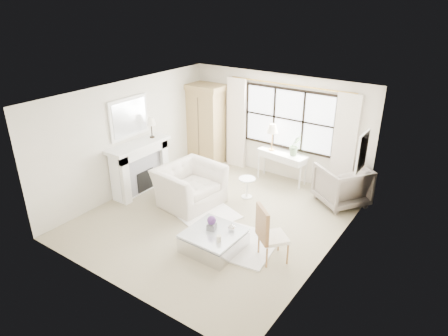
{
  "coord_description": "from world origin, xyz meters",
  "views": [
    {
      "loc": [
        4.45,
        -6.08,
        4.55
      ],
      "look_at": [
        0.09,
        0.2,
        1.13
      ],
      "focal_mm": 32.0,
      "sensor_mm": 36.0,
      "label": 1
    }
  ],
  "objects": [
    {
      "name": "ceiling",
      "position": [
        0.0,
        0.0,
        2.7
      ],
      "size": [
        5.5,
        5.5,
        0.0
      ],
      "primitive_type": "plane",
      "rotation": [
        3.14,
        0.0,
        0.0
      ],
      "color": "silver",
      "rests_on": "ground"
    },
    {
      "name": "mantel_lamp",
      "position": [
        -2.23,
        0.46,
        1.65
      ],
      "size": [
        0.22,
        0.22,
        0.51
      ],
      "color": "black",
      "rests_on": "fireplace"
    },
    {
      "name": "french_chair",
      "position": [
        1.71,
        -0.61,
        0.31
      ],
      "size": [
        0.68,
        0.68,
        1.08
      ],
      "rotation": [
        0.0,
        0.0,
        2.44
      ],
      "color": "#AE7C49",
      "rests_on": "floor"
    },
    {
      "name": "club_armchair",
      "position": [
        -0.86,
        0.19,
        0.45
      ],
      "size": [
        1.37,
        1.53,
        0.9
      ],
      "primitive_type": "imported",
      "rotation": [
        0.0,
        0.0,
        1.45
      ],
      "color": "silver",
      "rests_on": "floor"
    },
    {
      "name": "window_pane",
      "position": [
        0.3,
        2.73,
        1.6
      ],
      "size": [
        2.4,
        0.02,
        1.5
      ],
      "primitive_type": "cube",
      "color": "silver",
      "rests_on": "wall_back"
    },
    {
      "name": "planter_flowers",
      "position": [
        0.58,
        -0.91,
        0.58
      ],
      "size": [
        0.17,
        0.17,
        0.17
      ],
      "primitive_type": "sphere",
      "color": "#5B317A",
      "rests_on": "planter_box"
    },
    {
      "name": "floor",
      "position": [
        0.0,
        0.0,
        0.0
      ],
      "size": [
        5.5,
        5.5,
        0.0
      ],
      "primitive_type": "plane",
      "color": "tan",
      "rests_on": "ground"
    },
    {
      "name": "rug_right",
      "position": [
        0.81,
        -0.56,
        0.02
      ],
      "size": [
        1.84,
        1.47,
        0.03
      ],
      "primitive_type": "cube",
      "rotation": [
        0.0,
        0.0,
        0.13
      ],
      "color": "white",
      "rests_on": "floor"
    },
    {
      "name": "armoire",
      "position": [
        -2.08,
        2.39,
        1.14
      ],
      "size": [
        1.13,
        0.72,
        2.24
      ],
      "rotation": [
        0.0,
        0.0,
        0.01
      ],
      "color": "tan",
      "rests_on": "floor"
    },
    {
      "name": "wall_front",
      "position": [
        0.0,
        -2.75,
        1.35
      ],
      "size": [
        5.0,
        0.0,
        5.0
      ],
      "primitive_type": "plane",
      "rotation": [
        -1.57,
        0.0,
        0.0
      ],
      "color": "beige",
      "rests_on": "ground"
    },
    {
      "name": "coffee_vase",
      "position": [
        0.91,
        -0.72,
        0.46
      ],
      "size": [
        0.18,
        0.18,
        0.16
      ],
      "primitive_type": "imported",
      "rotation": [
        0.0,
        0.0,
        0.2
      ],
      "color": "white",
      "rests_on": "coffee_table"
    },
    {
      "name": "console_lamp",
      "position": [
        0.02,
        2.44,
        1.36
      ],
      "size": [
        0.28,
        0.28,
        0.69
      ],
      "color": "#B7823F",
      "rests_on": "console_table"
    },
    {
      "name": "console_table",
      "position": [
        0.33,
        2.45,
        0.4
      ],
      "size": [
        1.35,
        0.64,
        0.8
      ],
      "rotation": [
        0.0,
        0.0,
        -0.15
      ],
      "color": "silver",
      "rests_on": "floor"
    },
    {
      "name": "coffee_table",
      "position": [
        0.66,
        -0.96,
        0.18
      ],
      "size": [
        1.01,
        1.01,
        0.38
      ],
      "rotation": [
        0.0,
        0.0,
        -0.01
      ],
      "color": "silver",
      "rests_on": "floor"
    },
    {
      "name": "curtain_left",
      "position": [
        -1.2,
        2.65,
        1.24
      ],
      "size": [
        0.55,
        0.1,
        2.47
      ],
      "primitive_type": "cube",
      "color": "white",
      "rests_on": "ground"
    },
    {
      "name": "curtain_right",
      "position": [
        1.8,
        2.65,
        1.24
      ],
      "size": [
        0.55,
        0.1,
        2.47
      ],
      "primitive_type": "cube",
      "color": "silver",
      "rests_on": "ground"
    },
    {
      "name": "window_frame",
      "position": [
        0.3,
        2.72,
        1.6
      ],
      "size": [
        2.5,
        0.04,
        1.5
      ],
      "primitive_type": null,
      "color": "black",
      "rests_on": "wall_back"
    },
    {
      "name": "mirror_frame",
      "position": [
        -2.47,
        0.0,
        1.84
      ],
      "size": [
        0.05,
        1.15,
        0.95
      ],
      "primitive_type": "cube",
      "color": "white",
      "rests_on": "wall_left"
    },
    {
      "name": "orchid_plant",
      "position": [
        0.66,
        2.45,
        1.06
      ],
      "size": [
        0.37,
        0.36,
        0.52
      ],
      "primitive_type": "imported",
      "rotation": [
        0.0,
        0.0,
        0.73
      ],
      "color": "#5E7C53",
      "rests_on": "console_table"
    },
    {
      "name": "side_table",
      "position": [
        0.07,
        1.18,
        0.33
      ],
      "size": [
        0.4,
        0.4,
        0.51
      ],
      "color": "white",
      "rests_on": "floor"
    },
    {
      "name": "art_canvas",
      "position": [
        2.45,
        1.7,
        1.55
      ],
      "size": [
        0.01,
        0.52,
        0.72
      ],
      "primitive_type": "cube",
      "color": "#B6A68D",
      "rests_on": "wall_right"
    },
    {
      "name": "pillar_candle",
      "position": [
        0.92,
        -1.16,
        0.44
      ],
      "size": [
        0.09,
        0.09,
        0.12
      ],
      "primitive_type": "cylinder",
      "color": "beige",
      "rests_on": "coffee_table"
    },
    {
      "name": "curtain_rod",
      "position": [
        0.3,
        2.67,
        2.47
      ],
      "size": [
        3.3,
        0.04,
        0.04
      ],
      "primitive_type": "cylinder",
      "rotation": [
        0.0,
        1.57,
        0.0
      ],
      "color": "#B88F40",
      "rests_on": "wall_back"
    },
    {
      "name": "rug_left",
      "position": [
        -0.46,
        0.05,
        0.01
      ],
      "size": [
        1.96,
        1.67,
        0.03
      ],
      "primitive_type": "cube",
      "rotation": [
        0.0,
        0.0,
        -0.35
      ],
      "color": "white",
      "rests_on": "floor"
    },
    {
      "name": "wall_right",
      "position": [
        2.5,
        0.0,
        1.35
      ],
      "size": [
        0.0,
        5.5,
        5.5
      ],
      "primitive_type": "plane",
      "rotation": [
        1.57,
        0.0,
        -1.57
      ],
      "color": "silver",
      "rests_on": "ground"
    },
    {
      "name": "art_frame",
      "position": [
        2.47,
        1.7,
        1.55
      ],
      "size": [
        0.04,
        0.62,
        0.82
      ],
      "primitive_type": "cube",
      "color": "white",
      "rests_on": "wall_right"
    },
    {
      "name": "wall_back",
      "position": [
        0.0,
        2.75,
        1.35
      ],
      "size": [
        5.0,
        0.0,
        5.0
      ],
      "primitive_type": "plane",
      "rotation": [
        1.57,
        0.0,
        0.0
      ],
      "color": "white",
      "rests_on": "ground"
    },
    {
      "name": "planter_box",
      "position": [
        0.58,
        -0.91,
        0.44
      ],
      "size": [
        0.19,
        0.19,
        0.12
      ],
      "primitive_type": "cube",
      "rotation": [
        0.0,
        0.0,
        0.26
      ],
      "color": "slate",
      "rests_on": "coffee_table"
    },
    {
      "name": "mirror_glass",
      "position": [
        -2.44,
        0.0,
        1.84
      ],
      "size": [
        0.02,
        1.0,
        0.8
      ],
      "primitive_type": "cube",
      "color": "silver",
      "rests_on": "wall_left"
    },
    {
      "name": "fireplace",
      "position": [
        -2.27,
        0.0,
        0.65
      ],
      "size": [
        0.58,
        1.66,
        1.26
      ],
      "color": "white",
      "rests_on": "ground"
    },
    {
      "name": "wall_left",
      "position": [
        -2.5,
        0.0,
        1.35
      ],
      "size": [
        0.0,
        5.5,
        5.5
      ],
      "primitive_type": "plane",
      "rotation": [
        1.57,
        0.0,
        1.57
      ],
      "color": "beige",
      "rests_on": "ground"
    },
    {
      "name": "wingback_chair",
      "position": [
        2.0,
        2.19,
        0.47
      ],
      "size": [
        1.43,
        1.42,
        0.94
      ],
      "primitive_type": "imported",
      "rotation": [
        0.0,
        0.0,
        -2.19
      ],
      "color": "gray",
      "rests_on": "floor"
    }
  ]
}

